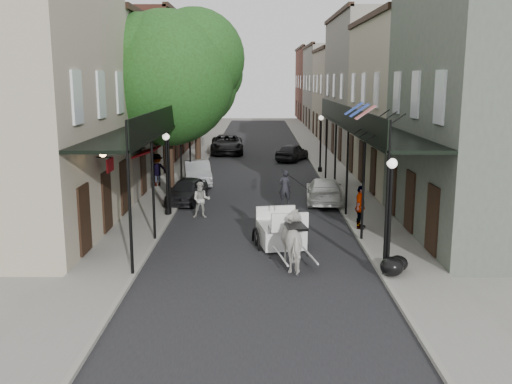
{
  "coord_description": "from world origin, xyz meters",
  "views": [
    {
      "loc": [
        -0.0,
        -19.26,
        6.26
      ],
      "look_at": [
        -0.09,
        3.82,
        1.6
      ],
      "focal_mm": 40.0,
      "sensor_mm": 36.0,
      "label": 1
    }
  ],
  "objects_px": {
    "lamppost_left": "(167,173)",
    "horse": "(297,241)",
    "car_left_far": "(227,144)",
    "car_left_near": "(187,190)",
    "tree_near": "(175,73)",
    "car_right_far": "(292,152)",
    "carriage": "(278,213)",
    "car_right_near": "(324,190)",
    "pedestrian_sidewalk_left": "(157,170)",
    "tree_far": "(202,83)",
    "pedestrian_walking": "(201,200)",
    "car_left_mid": "(197,173)",
    "lamppost_right_near": "(390,215)",
    "lamppost_right_far": "(321,143)",
    "pedestrian_sidewalk_right": "(360,207)"
  },
  "relations": [
    {
      "from": "carriage",
      "to": "pedestrian_sidewalk_left",
      "type": "height_order",
      "value": "carriage"
    },
    {
      "from": "carriage",
      "to": "car_left_mid",
      "type": "bearing_deg",
      "value": 99.34
    },
    {
      "from": "car_left_near",
      "to": "tree_far",
      "type": "bearing_deg",
      "value": 102.33
    },
    {
      "from": "horse",
      "to": "car_left_near",
      "type": "distance_m",
      "value": 11.13
    },
    {
      "from": "carriage",
      "to": "pedestrian_sidewalk_left",
      "type": "xyz_separation_m",
      "value": [
        -6.57,
        11.21,
        -0.14
      ]
    },
    {
      "from": "lamppost_right_far",
      "to": "car_left_far",
      "type": "height_order",
      "value": "lamppost_right_far"
    },
    {
      "from": "tree_near",
      "to": "car_left_near",
      "type": "bearing_deg",
      "value": -63.1
    },
    {
      "from": "lamppost_left",
      "to": "pedestrian_sidewalk_left",
      "type": "height_order",
      "value": "lamppost_left"
    },
    {
      "from": "car_left_near",
      "to": "car_left_far",
      "type": "xyz_separation_m",
      "value": [
        1.0,
        18.94,
        0.15
      ]
    },
    {
      "from": "horse",
      "to": "pedestrian_sidewalk_right",
      "type": "distance_m",
      "value": 5.41
    },
    {
      "from": "lamppost_right_far",
      "to": "car_left_near",
      "type": "relative_size",
      "value": 1.0
    },
    {
      "from": "pedestrian_sidewalk_right",
      "to": "car_left_mid",
      "type": "xyz_separation_m",
      "value": [
        -7.8,
        10.44,
        -0.32
      ]
    },
    {
      "from": "lamppost_left",
      "to": "horse",
      "type": "distance_m",
      "value": 8.9
    },
    {
      "from": "tree_near",
      "to": "car_left_far",
      "type": "height_order",
      "value": "tree_near"
    },
    {
      "from": "pedestrian_walking",
      "to": "pedestrian_sidewalk_left",
      "type": "relative_size",
      "value": 0.9
    },
    {
      "from": "lamppost_left",
      "to": "pedestrian_walking",
      "type": "bearing_deg",
      "value": -5.5
    },
    {
      "from": "horse",
      "to": "car_left_far",
      "type": "xyz_separation_m",
      "value": [
        -3.88,
        28.94,
        -0.12
      ]
    },
    {
      "from": "lamppost_right_near",
      "to": "car_right_near",
      "type": "height_order",
      "value": "lamppost_right_near"
    },
    {
      "from": "car_left_far",
      "to": "car_right_far",
      "type": "relative_size",
      "value": 1.46
    },
    {
      "from": "carriage",
      "to": "car_right_far",
      "type": "xyz_separation_m",
      "value": [
        1.83,
        22.0,
        -0.52
      ]
    },
    {
      "from": "lamppost_right_near",
      "to": "car_left_mid",
      "type": "distance_m",
      "value": 17.81
    },
    {
      "from": "car_left_near",
      "to": "car_right_far",
      "type": "xyz_separation_m",
      "value": [
        6.2,
        14.79,
        0.03
      ]
    },
    {
      "from": "lamppost_left",
      "to": "pedestrian_sidewalk_right",
      "type": "xyz_separation_m",
      "value": [
        8.3,
        -2.44,
        -1.03
      ]
    },
    {
      "from": "pedestrian_sidewalk_left",
      "to": "pedestrian_sidewalk_right",
      "type": "relative_size",
      "value": 1.03
    },
    {
      "from": "horse",
      "to": "car_left_mid",
      "type": "xyz_separation_m",
      "value": [
        -4.88,
        15.0,
        -0.22
      ]
    },
    {
      "from": "car_right_far",
      "to": "lamppost_right_near",
      "type": "bearing_deg",
      "value": 117.41
    },
    {
      "from": "lamppost_right_near",
      "to": "lamppost_left",
      "type": "bearing_deg",
      "value": 135.71
    },
    {
      "from": "carriage",
      "to": "pedestrian_walking",
      "type": "xyz_separation_m",
      "value": [
        -3.34,
        4.07,
        -0.35
      ]
    },
    {
      "from": "lamppost_left",
      "to": "car_left_near",
      "type": "distance_m",
      "value": 3.35
    },
    {
      "from": "lamppost_left",
      "to": "pedestrian_walking",
      "type": "distance_m",
      "value": 1.97
    },
    {
      "from": "pedestrian_sidewalk_left",
      "to": "car_left_near",
      "type": "relative_size",
      "value": 0.5
    },
    {
      "from": "car_right_far",
      "to": "lamppost_left",
      "type": "bearing_deg",
      "value": 93.44
    },
    {
      "from": "tree_near",
      "to": "car_right_far",
      "type": "distance_m",
      "value": 16.29
    },
    {
      "from": "carriage",
      "to": "car_left_near",
      "type": "relative_size",
      "value": 0.82
    },
    {
      "from": "tree_far",
      "to": "car_left_near",
      "type": "height_order",
      "value": "tree_far"
    },
    {
      "from": "car_left_near",
      "to": "horse",
      "type": "bearing_deg",
      "value": -54.08
    },
    {
      "from": "tree_far",
      "to": "pedestrian_walking",
      "type": "bearing_deg",
      "value": -84.77
    },
    {
      "from": "tree_far",
      "to": "car_right_near",
      "type": "height_order",
      "value": "tree_far"
    },
    {
      "from": "lamppost_right_near",
      "to": "car_right_far",
      "type": "height_order",
      "value": "lamppost_right_near"
    },
    {
      "from": "tree_near",
      "to": "lamppost_left",
      "type": "bearing_deg",
      "value": -88.66
    },
    {
      "from": "tree_far",
      "to": "car_left_near",
      "type": "bearing_deg",
      "value": -87.57
    },
    {
      "from": "lamppost_left",
      "to": "car_right_near",
      "type": "height_order",
      "value": "lamppost_left"
    },
    {
      "from": "pedestrian_sidewalk_left",
      "to": "car_right_near",
      "type": "relative_size",
      "value": 0.42
    },
    {
      "from": "car_left_far",
      "to": "car_right_far",
      "type": "bearing_deg",
      "value": -41.49
    },
    {
      "from": "lamppost_left",
      "to": "car_left_far",
      "type": "bearing_deg",
      "value": 86.09
    },
    {
      "from": "car_left_mid",
      "to": "carriage",
      "type": "bearing_deg",
      "value": -79.91
    },
    {
      "from": "horse",
      "to": "car_left_far",
      "type": "height_order",
      "value": "horse"
    },
    {
      "from": "lamppost_right_near",
      "to": "pedestrian_walking",
      "type": "relative_size",
      "value": 2.24
    },
    {
      "from": "tree_far",
      "to": "lamppost_right_far",
      "type": "xyz_separation_m",
      "value": [
        8.35,
        -6.18,
        -3.79
      ]
    },
    {
      "from": "tree_near",
      "to": "horse",
      "type": "relative_size",
      "value": 4.48
    }
  ]
}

